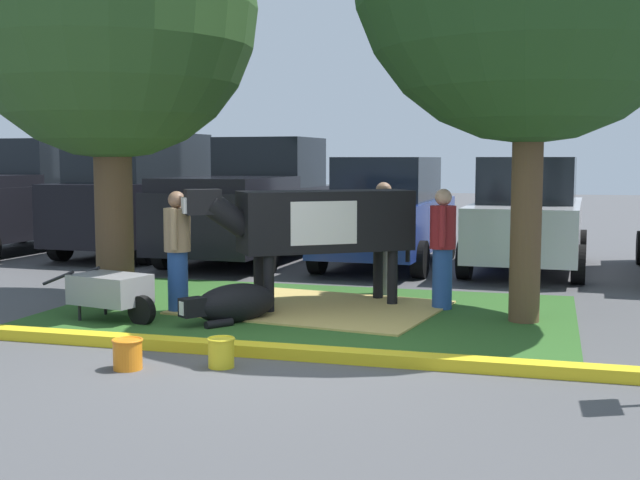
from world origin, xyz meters
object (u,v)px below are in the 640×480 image
(person_visitor_near, at_px, (443,245))
(cow_holstein, at_px, (318,222))
(person_visitor_far, at_px, (383,235))
(sedan_silver, at_px, (528,215))
(shade_tree_left, at_px, (109,11))
(person_handler, at_px, (177,248))
(pickup_truck_black, at_px, (6,200))
(calf_lying, at_px, (234,304))
(bucket_yellow, at_px, (221,352))
(sedan_blue, at_px, (388,213))
(suv_black, at_px, (142,194))
(pickup_truck_maroon, at_px, (255,203))
(wheelbarrow, at_px, (112,290))
(bucket_orange, at_px, (128,353))

(person_visitor_near, bearing_deg, cow_holstein, -169.36)
(person_visitor_far, height_order, sedan_silver, sedan_silver)
(shade_tree_left, distance_m, sedan_silver, 7.95)
(shade_tree_left, relative_size, sedan_silver, 1.32)
(person_handler, height_order, pickup_truck_black, pickup_truck_black)
(calf_lying, distance_m, person_visitor_far, 2.88)
(person_visitor_far, relative_size, bucket_yellow, 5.73)
(pickup_truck_black, bearing_deg, person_visitor_near, -23.39)
(cow_holstein, height_order, calf_lying, cow_holstein)
(sedan_blue, bearing_deg, shade_tree_left, -118.04)
(suv_black, bearing_deg, cow_holstein, -43.33)
(person_visitor_far, bearing_deg, pickup_truck_maroon, 132.91)
(suv_black, distance_m, sedan_silver, 7.81)
(wheelbarrow, bearing_deg, sedan_silver, 52.40)
(sedan_blue, distance_m, sedan_silver, 2.52)
(pickup_truck_black, bearing_deg, cow_holstein, -28.97)
(suv_black, height_order, pickup_truck_maroon, suv_black)
(bucket_yellow, relative_size, pickup_truck_maroon, 0.05)
(wheelbarrow, height_order, pickup_truck_maroon, pickup_truck_maroon)
(person_visitor_near, height_order, pickup_truck_maroon, pickup_truck_maroon)
(suv_black, bearing_deg, bucket_yellow, -57.61)
(person_visitor_near, xyz_separation_m, bucket_orange, (-2.47, -3.88, -0.71))
(person_visitor_far, xyz_separation_m, sedan_blue, (-0.59, 3.33, 0.09))
(shade_tree_left, bearing_deg, wheelbarrow, -62.58)
(calf_lying, xyz_separation_m, sedan_silver, (3.28, 5.85, 0.75))
(pickup_truck_black, bearing_deg, person_visitor_far, -20.75)
(pickup_truck_maroon, bearing_deg, wheelbarrow, -85.55)
(calf_lying, xyz_separation_m, suv_black, (-4.52, 6.19, 1.03))
(bucket_orange, xyz_separation_m, suv_black, (-4.38, 8.51, 1.12))
(person_visitor_near, height_order, wheelbarrow, person_visitor_near)
(person_handler, height_order, sedan_blue, sedan_blue)
(calf_lying, height_order, sedan_silver, sedan_silver)
(wheelbarrow, bearing_deg, person_visitor_near, 26.26)
(person_handler, bearing_deg, shade_tree_left, 165.63)
(sedan_blue, bearing_deg, calf_lying, -97.40)
(wheelbarrow, relative_size, pickup_truck_black, 0.30)
(cow_holstein, bearing_deg, pickup_truck_black, 151.03)
(shade_tree_left, xyz_separation_m, bucket_orange, (1.83, -2.98, -3.76))
(pickup_truck_maroon, height_order, sedan_blue, pickup_truck_maroon)
(calf_lying, distance_m, person_handler, 1.17)
(person_visitor_far, relative_size, pickup_truck_black, 0.30)
(suv_black, bearing_deg, sedan_blue, -4.37)
(suv_black, bearing_deg, pickup_truck_maroon, -3.81)
(calf_lying, bearing_deg, pickup_truck_maroon, 108.09)
(person_visitor_near, bearing_deg, sedan_silver, 77.49)
(person_handler, distance_m, sedan_silver, 6.89)
(person_handler, xyz_separation_m, sedan_silver, (4.20, 5.46, 0.14))
(person_visitor_far, distance_m, pickup_truck_maroon, 4.87)
(bucket_orange, xyz_separation_m, pickup_truck_black, (-7.40, 8.15, 0.96))
(shade_tree_left, height_order, person_handler, shade_tree_left)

